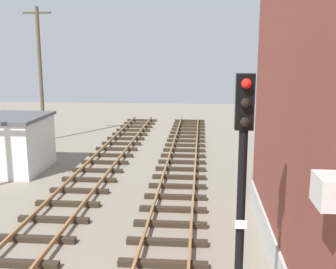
# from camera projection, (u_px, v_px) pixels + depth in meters

# --- Properties ---
(signal_mast) EXTENTS (0.36, 0.40, 5.41)m
(signal_mast) POSITION_uv_depth(u_px,v_px,m) (242.00, 174.00, 8.28)
(signal_mast) COLOR black
(signal_mast) RESTS_ON ground
(control_hut) EXTENTS (3.00, 3.80, 2.76)m
(control_hut) POSITION_uv_depth(u_px,v_px,m) (15.00, 143.00, 20.35)
(control_hut) COLOR silver
(control_hut) RESTS_ON ground
(utility_pole_far) EXTENTS (1.80, 0.24, 8.65)m
(utility_pole_far) POSITION_uv_depth(u_px,v_px,m) (40.00, 72.00, 26.66)
(utility_pole_far) COLOR brown
(utility_pole_far) RESTS_ON ground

